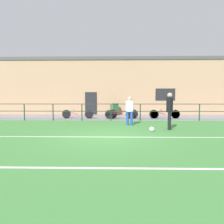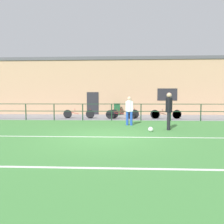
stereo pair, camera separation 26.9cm
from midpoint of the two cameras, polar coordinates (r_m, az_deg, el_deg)
The scene contains 15 objects.
ground at distance 7.87m, azimuth -1.20°, elevation -7.28°, with size 60.00×44.00×0.04m, color #478C42.
field_line_touchline at distance 7.90m, azimuth -1.19°, elevation -7.08°, with size 36.00×0.11×0.00m, color white.
field_line_hash at distance 4.50m, azimuth -4.26°, elevation -15.54°, with size 36.00×0.11×0.00m, color white.
pavement_strip at distance 16.29m, azimuth 0.78°, elevation -1.42°, with size 48.00×5.00×0.02m, color gray.
perimeter_fence at distance 13.74m, azimuth 0.45°, elevation 0.69°, with size 36.07×0.07×1.15m.
clubhouse_facade at distance 19.95m, azimuth 1.13°, elevation 7.24°, with size 28.00×2.56×5.37m.
player_goalkeeper at distance 10.02m, azimuth 16.57°, elevation 0.89°, with size 0.31×0.48×1.78m.
player_striker at distance 11.30m, azimuth 5.61°, elevation 0.87°, with size 0.42×0.28×1.62m.
soccer_ball_match at distance 9.31m, azimuth 11.69°, elevation -4.82°, with size 0.22×0.22×0.22m, color white.
bicycle_parked_0 at distance 15.26m, azimuth -8.91°, elevation -0.52°, with size 2.35×0.04×0.74m.
bicycle_parked_1 at distance 15.35m, azimuth 15.62°, elevation -0.65°, with size 2.15×0.04×0.71m.
bicycle_parked_2 at distance 14.66m, azimuth 2.95°, elevation -0.65°, with size 2.15×0.04×0.74m.
bicycle_parked_3 at distance 15.34m, azimuth 15.48°, elevation -0.57°, with size 2.26×0.04×0.75m.
bicycle_parked_4 at distance 14.96m, azimuth 3.96°, elevation -0.52°, with size 2.20×0.04×0.76m.
trash_bin_0 at distance 18.13m, azimuth 1.86°, elevation 0.81°, with size 0.58×0.49×1.05m.
Camera 2 is at (0.65, -7.71, 1.49)m, focal length 32.25 mm.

